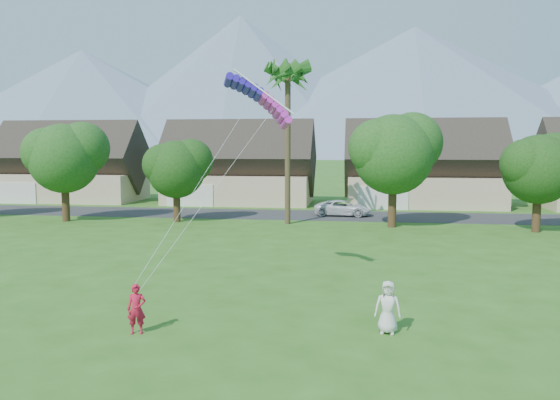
% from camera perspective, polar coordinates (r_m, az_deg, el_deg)
% --- Properties ---
extents(ground, '(500.00, 500.00, 0.00)m').
position_cam_1_polar(ground, '(15.26, -5.52, -18.32)').
color(ground, '#2D6019').
rests_on(ground, ground).
extents(street, '(90.00, 7.00, 0.01)m').
position_cam_1_polar(street, '(48.04, 3.99, -1.60)').
color(street, '#2D2D30').
rests_on(street, ground).
extents(kite_flyer, '(0.69, 0.53, 1.66)m').
position_cam_1_polar(kite_flyer, '(18.91, -14.76, -10.96)').
color(kite_flyer, red).
rests_on(kite_flyer, ground).
extents(watcher, '(0.91, 0.64, 1.76)m').
position_cam_1_polar(watcher, '(18.69, 11.20, -10.92)').
color(watcher, silver).
rests_on(watcher, ground).
extents(parked_car, '(4.99, 2.51, 1.36)m').
position_cam_1_polar(parked_car, '(47.86, 6.57, -0.84)').
color(parked_car, white).
rests_on(parked_car, ground).
extents(mountain_ridge, '(540.00, 240.00, 70.00)m').
position_cam_1_polar(mountain_ridge, '(274.56, 9.63, 10.57)').
color(mountain_ridge, slate).
rests_on(mountain_ridge, ground).
extents(houses_row, '(72.75, 8.19, 8.86)m').
position_cam_1_polar(houses_row, '(56.66, 5.16, 3.02)').
color(houses_row, beige).
rests_on(houses_row, ground).
extents(tree_row, '(62.27, 6.67, 8.45)m').
position_cam_1_polar(tree_row, '(41.70, 1.88, 4.01)').
color(tree_row, '#47301C').
rests_on(tree_row, ground).
extents(fan_palm, '(3.00, 3.00, 13.80)m').
position_cam_1_polar(fan_palm, '(42.72, 0.82, 13.35)').
color(fan_palm, '#4C3D26').
rests_on(fan_palm, ground).
extents(parafoil_kite, '(3.38, 1.25, 0.50)m').
position_cam_1_polar(parafoil_kite, '(23.40, -1.98, 10.75)').
color(parafoil_kite, '#2D17AE').
rests_on(parafoil_kite, ground).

